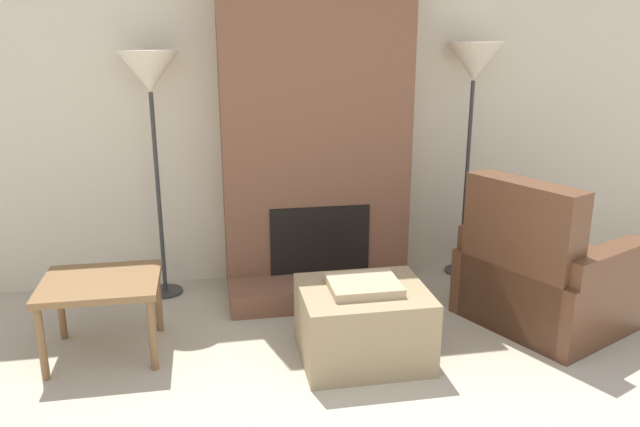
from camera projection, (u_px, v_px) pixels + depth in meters
name	position (u px, v px, depth m)	size (l,w,h in m)	color
wall_back	(310.00, 110.00, 4.70)	(7.90, 0.06, 2.60)	beige
fireplace	(315.00, 124.00, 4.48)	(1.35, 0.78, 2.60)	brown
ottoman	(363.00, 322.00, 3.67)	(0.73, 0.63, 0.49)	#998460
armchair	(541.00, 279.00, 4.09)	(1.17, 1.20, 1.00)	brown
side_table	(101.00, 290.00, 3.67)	(0.67, 0.57, 0.48)	brown
floor_lamp_left	(150.00, 80.00, 4.21)	(0.42, 0.42, 1.76)	#333333
floor_lamp_right	(474.00, 70.00, 4.60)	(0.42, 0.42, 1.80)	#333333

